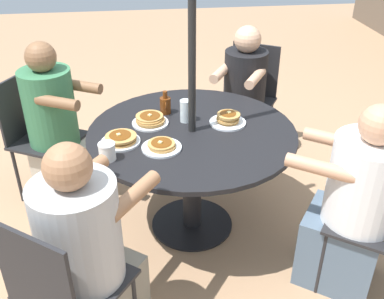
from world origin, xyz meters
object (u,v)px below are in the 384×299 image
Objects in this scene: patio_table at (192,149)px; diner_east at (243,101)px; diner_north at (354,209)px; patio_chair_south at (37,130)px; pancake_plate_d at (121,139)px; patio_chair_east at (249,93)px; syrup_bottle at (165,105)px; coffee_cup at (107,151)px; drinking_glass_a at (185,111)px; diner_south at (57,132)px; pancake_plate_a at (150,120)px; pancake_plate_c at (162,146)px; pancake_plate_b at (228,119)px; patio_chair_west at (61,287)px; diner_west at (88,260)px.

diner_east reaches higher than patio_table.
diner_north is 1.26× the size of patio_chair_south.
patio_chair_south is at bearing -136.11° from pancake_plate_d.
patio_chair_east is at bearing 42.92° from diner_north.
syrup_bottle reaches higher than coffee_cup.
diner_south is at bearing -111.17° from drinking_glass_a.
diner_north is 1.25m from pancake_plate_a.
patio_chair_south is 1.11m from pancake_plate_c.
diner_east is 1.33m from pancake_plate_d.
patio_table is 0.30m from pancake_plate_c.
pancake_plate_b reaches higher than pancake_plate_d.
pancake_plate_c is at bearing -45.39° from patio_table.
diner_south reaches higher than diner_north.
pancake_plate_b is at bearing 77.46° from diner_north.
patio_chair_west reaches higher than drinking_glass_a.
pancake_plate_b is 1.00× the size of pancake_plate_d.
diner_east is 1.06m from pancake_plate_a.
patio_chair_south is at bearing -110.66° from pancake_plate_b.
syrup_bottle reaches higher than pancake_plate_b.
diner_east is 1.94m from diner_west.
diner_north is 1.26× the size of patio_chair_east.
pancake_plate_a is 0.27m from pancake_plate_d.
pancake_plate_c is at bearing 104.14° from coffee_cup.
pancake_plate_c is at bearing 93.51° from diner_west.
patio_table is at bearing 90.00° from diner_east.
diner_south is 5.17× the size of pancake_plate_b.
diner_south is (0.38, -1.37, 0.03)m from diner_east.
pancake_plate_a is (0.71, -0.75, 0.24)m from diner_east.
patio_chair_east is at bearing 136.58° from pancake_plate_d.
pancake_plate_d is at bearing 158.29° from coffee_cup.
diner_south reaches higher than patio_chair_west.
patio_table is at bearing 90.00° from patio_chair_west.
pancake_plate_a is at bearing -115.46° from patio_table.
patio_chair_south is 6.37× the size of drinking_glass_a.
patio_chair_south is (0.30, -1.52, 0.01)m from diner_east.
diner_south is 1.30× the size of patio_chair_west.
patio_chair_east reaches higher than pancake_plate_c.
patio_chair_west is at bearing -24.57° from syrup_bottle.
diner_north is 4.98× the size of pancake_plate_b.
patio_chair_south is at bearing -107.40° from syrup_bottle.
diner_north is 1.94m from diner_south.
pancake_plate_a is 0.47m from pancake_plate_b.
patio_table is 1.14m from patio_chair_south.
pancake_plate_d is (-0.48, -1.20, 0.24)m from diner_north.
diner_west reaches higher than pancake_plate_a.
diner_west is 1.16m from syrup_bottle.
pancake_plate_d is at bearing -60.67° from drinking_glass_a.
patio_chair_south is at bearing 144.70° from diner_west.
diner_north is at bearing 132.64° from diner_east.
pancake_plate_a is (0.41, 0.77, 0.24)m from patio_chair_south.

